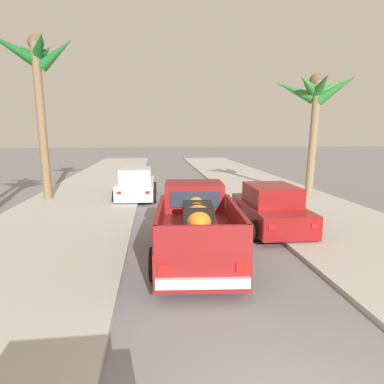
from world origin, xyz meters
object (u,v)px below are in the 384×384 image
at_px(palm_tree_right_fore, 37,70).
at_px(palm_tree_left_mid, 316,97).
at_px(pickup_truck, 196,226).
at_px(car_left_near, 136,184).
at_px(car_right_near, 270,209).

xyz_separation_m(palm_tree_right_fore, palm_tree_left_mid, (13.15, -0.26, -1.06)).
relative_size(pickup_truck, car_left_near, 1.25).
relative_size(palm_tree_right_fore, palm_tree_left_mid, 1.25).
distance_m(car_left_near, palm_tree_left_mid, 9.91).
bearing_deg(car_left_near, palm_tree_left_mid, -5.09).
bearing_deg(palm_tree_right_fore, pickup_truck, -52.37).
relative_size(pickup_truck, palm_tree_right_fore, 0.70).
height_order(car_right_near, palm_tree_left_mid, palm_tree_left_mid).
distance_m(palm_tree_right_fore, palm_tree_left_mid, 13.20).
relative_size(pickup_truck, palm_tree_left_mid, 0.87).
height_order(palm_tree_right_fore, palm_tree_left_mid, palm_tree_right_fore).
xyz_separation_m(pickup_truck, palm_tree_left_mid, (6.88, 7.87, 4.21)).
relative_size(pickup_truck, car_right_near, 1.25).
height_order(car_left_near, palm_tree_right_fore, palm_tree_right_fore).
xyz_separation_m(car_right_near, palm_tree_right_fore, (-9.13, 5.77, 5.37)).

